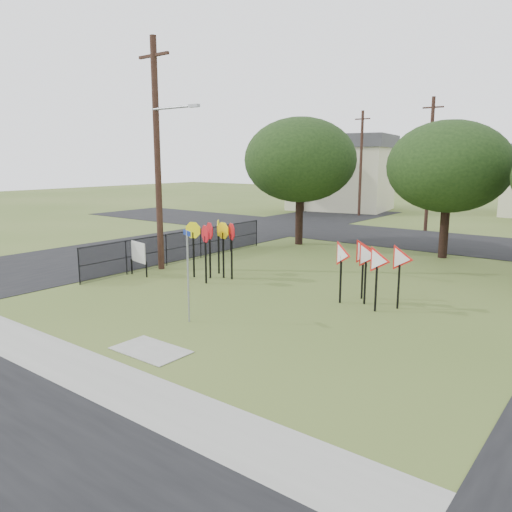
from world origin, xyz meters
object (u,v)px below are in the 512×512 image
(yield_sign_cluster, at_px, (369,258))
(info_board, at_px, (138,253))
(street_name_sign, at_px, (188,270))
(stop_sign_cluster, at_px, (214,237))

(yield_sign_cluster, height_order, info_board, yield_sign_cluster)
(street_name_sign, bearing_deg, info_board, 153.20)
(yield_sign_cluster, distance_m, info_board, 9.87)
(yield_sign_cluster, relative_size, info_board, 1.90)
(street_name_sign, bearing_deg, yield_sign_cluster, 54.64)
(stop_sign_cluster, xyz_separation_m, info_board, (-2.86, -1.62, -0.79))
(street_name_sign, height_order, yield_sign_cluster, street_name_sign)
(street_name_sign, bearing_deg, stop_sign_cluster, 124.67)
(street_name_sign, height_order, stop_sign_cluster, street_name_sign)
(street_name_sign, xyz_separation_m, yield_sign_cluster, (3.54, 5.00, -0.01))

